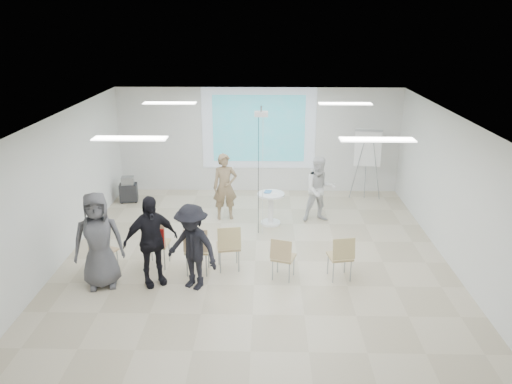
{
  "coord_description": "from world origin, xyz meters",
  "views": [
    {
      "loc": [
        0.22,
        -9.37,
        4.84
      ],
      "look_at": [
        0.0,
        0.8,
        1.25
      ],
      "focal_mm": 35.0,
      "sensor_mm": 36.0,
      "label": 1
    }
  ],
  "objects_px": {
    "pedestal_table": "(271,207)",
    "chair_left_inner": "(197,247)",
    "player_right": "(320,186)",
    "laptop": "(198,247)",
    "chair_center": "(229,244)",
    "chair_right_far": "(341,254)",
    "chair_far_left": "(102,249)",
    "audience_left": "(150,235)",
    "flipchart_easel": "(368,148)",
    "av_cart": "(128,190)",
    "chair_left_mid": "(156,241)",
    "player_left": "(225,183)",
    "audience_mid": "(192,242)",
    "audience_outer": "(98,235)",
    "chair_right_inner": "(282,255)"
  },
  "relations": [
    {
      "from": "chair_right_inner",
      "to": "chair_right_far",
      "type": "relative_size",
      "value": 0.95
    },
    {
      "from": "player_right",
      "to": "chair_right_far",
      "type": "distance_m",
      "value": 3.02
    },
    {
      "from": "pedestal_table",
      "to": "laptop",
      "type": "xyz_separation_m",
      "value": [
        -1.46,
        -2.47,
        0.08
      ]
    },
    {
      "from": "player_left",
      "to": "av_cart",
      "type": "bearing_deg",
      "value": 146.05
    },
    {
      "from": "pedestal_table",
      "to": "flipchart_easel",
      "type": "distance_m",
      "value": 3.38
    },
    {
      "from": "chair_far_left",
      "to": "audience_left",
      "type": "height_order",
      "value": "audience_left"
    },
    {
      "from": "pedestal_table",
      "to": "chair_left_inner",
      "type": "distance_m",
      "value": 2.96
    },
    {
      "from": "chair_left_inner",
      "to": "chair_center",
      "type": "height_order",
      "value": "chair_left_inner"
    },
    {
      "from": "audience_outer",
      "to": "audience_mid",
      "type": "bearing_deg",
      "value": -16.52
    },
    {
      "from": "pedestal_table",
      "to": "audience_outer",
      "type": "relative_size",
      "value": 0.39
    },
    {
      "from": "chair_left_inner",
      "to": "av_cart",
      "type": "bearing_deg",
      "value": 121.05
    },
    {
      "from": "flipchart_easel",
      "to": "audience_left",
      "type": "bearing_deg",
      "value": -127.99
    },
    {
      "from": "player_right",
      "to": "chair_left_mid",
      "type": "bearing_deg",
      "value": -152.81
    },
    {
      "from": "chair_center",
      "to": "av_cart",
      "type": "relative_size",
      "value": 1.38
    },
    {
      "from": "chair_right_far",
      "to": "laptop",
      "type": "bearing_deg",
      "value": 163.88
    },
    {
      "from": "flipchart_easel",
      "to": "pedestal_table",
      "type": "bearing_deg",
      "value": -137.3
    },
    {
      "from": "chair_far_left",
      "to": "av_cart",
      "type": "relative_size",
      "value": 1.22
    },
    {
      "from": "player_right",
      "to": "chair_left_inner",
      "type": "bearing_deg",
      "value": -142.12
    },
    {
      "from": "chair_far_left",
      "to": "player_left",
      "type": "bearing_deg",
      "value": 75.43
    },
    {
      "from": "chair_left_inner",
      "to": "audience_mid",
      "type": "relative_size",
      "value": 0.53
    },
    {
      "from": "player_left",
      "to": "flipchart_easel",
      "type": "bearing_deg",
      "value": 10.59
    },
    {
      "from": "chair_left_inner",
      "to": "av_cart",
      "type": "xyz_separation_m",
      "value": [
        -2.44,
        4.08,
        -0.27
      ]
    },
    {
      "from": "audience_left",
      "to": "pedestal_table",
      "type": "bearing_deg",
      "value": 22.59
    },
    {
      "from": "pedestal_table",
      "to": "laptop",
      "type": "height_order",
      "value": "pedestal_table"
    },
    {
      "from": "chair_left_mid",
      "to": "audience_left",
      "type": "bearing_deg",
      "value": -80.32
    },
    {
      "from": "chair_left_mid",
      "to": "chair_right_inner",
      "type": "distance_m",
      "value": 2.57
    },
    {
      "from": "player_right",
      "to": "chair_far_left",
      "type": "height_order",
      "value": "player_right"
    },
    {
      "from": "pedestal_table",
      "to": "audience_mid",
      "type": "xyz_separation_m",
      "value": [
        -1.47,
        -3.08,
        0.49
      ]
    },
    {
      "from": "chair_far_left",
      "to": "chair_left_inner",
      "type": "relative_size",
      "value": 0.86
    },
    {
      "from": "player_left",
      "to": "chair_right_far",
      "type": "relative_size",
      "value": 2.06
    },
    {
      "from": "laptop",
      "to": "audience_left",
      "type": "xyz_separation_m",
      "value": [
        -0.8,
        -0.48,
        0.48
      ]
    },
    {
      "from": "chair_right_far",
      "to": "flipchart_easel",
      "type": "height_order",
      "value": "flipchart_easel"
    },
    {
      "from": "chair_left_inner",
      "to": "laptop",
      "type": "xyz_separation_m",
      "value": [
        0.0,
        0.11,
        -0.05
      ]
    },
    {
      "from": "player_right",
      "to": "av_cart",
      "type": "distance_m",
      "value": 5.29
    },
    {
      "from": "chair_right_far",
      "to": "chair_left_mid",
      "type": "bearing_deg",
      "value": 162.77
    },
    {
      "from": "player_right",
      "to": "chair_left_mid",
      "type": "relative_size",
      "value": 1.85
    },
    {
      "from": "chair_center",
      "to": "audience_mid",
      "type": "bearing_deg",
      "value": -142.44
    },
    {
      "from": "chair_center",
      "to": "audience_left",
      "type": "height_order",
      "value": "audience_left"
    },
    {
      "from": "pedestal_table",
      "to": "chair_far_left",
      "type": "bearing_deg",
      "value": -142.87
    },
    {
      "from": "chair_left_mid",
      "to": "chair_left_inner",
      "type": "xyz_separation_m",
      "value": [
        0.86,
        -0.26,
        0.01
      ]
    },
    {
      "from": "av_cart",
      "to": "chair_left_inner",
      "type": "bearing_deg",
      "value": -68.32
    },
    {
      "from": "player_right",
      "to": "laptop",
      "type": "height_order",
      "value": "player_right"
    },
    {
      "from": "chair_left_inner",
      "to": "audience_outer",
      "type": "relative_size",
      "value": 0.48
    },
    {
      "from": "flipchart_easel",
      "to": "chair_far_left",
      "type": "bearing_deg",
      "value": -136.19
    },
    {
      "from": "chair_far_left",
      "to": "chair_right_far",
      "type": "height_order",
      "value": "chair_right_far"
    },
    {
      "from": "chair_center",
      "to": "chair_right_far",
      "type": "relative_size",
      "value": 1.06
    },
    {
      "from": "player_right",
      "to": "audience_left",
      "type": "xyz_separation_m",
      "value": [
        -3.46,
        -3.2,
        0.11
      ]
    },
    {
      "from": "audience_left",
      "to": "chair_left_mid",
      "type": "bearing_deg",
      "value": 65.66
    },
    {
      "from": "chair_left_inner",
      "to": "audience_left",
      "type": "xyz_separation_m",
      "value": [
        -0.8,
        -0.38,
        0.42
      ]
    },
    {
      "from": "player_right",
      "to": "chair_right_inner",
      "type": "height_order",
      "value": "player_right"
    }
  ]
}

